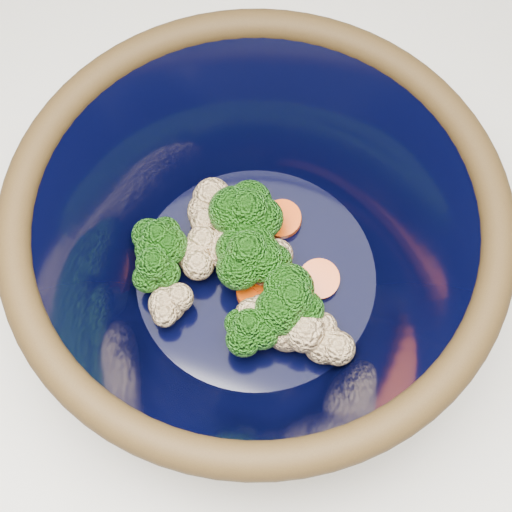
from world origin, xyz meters
TOP-DOWN VIEW (x-y plane):
  - ground at (0.00, 0.00)m, footprint 3.00×3.00m
  - counter at (0.00, 0.00)m, footprint 1.20×1.20m
  - mixing_bowl at (-0.07, -0.04)m, footprint 0.38×0.38m
  - vegetable_pile at (-0.07, -0.05)m, footprint 0.16×0.13m

SIDE VIEW (x-z plane):
  - ground at x=0.00m, z-range 0.00..0.00m
  - counter at x=0.00m, z-range 0.00..0.90m
  - vegetable_pile at x=-0.07m, z-range 0.93..0.98m
  - mixing_bowl at x=-0.07m, z-range 0.91..1.04m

